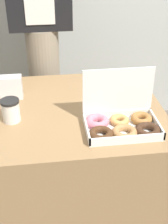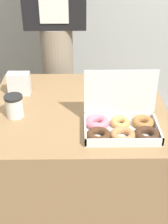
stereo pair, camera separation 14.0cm
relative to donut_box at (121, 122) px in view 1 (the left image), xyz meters
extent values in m
plane|color=#665B51|center=(-0.20, 0.22, -0.76)|extent=(14.00, 14.00, 0.00)
cube|color=#99754C|center=(-0.20, 0.22, -0.40)|extent=(0.91, 0.82, 0.72)
cube|color=white|center=(0.00, -0.01, -0.03)|extent=(0.33, 0.22, 0.01)
cube|color=white|center=(-0.16, -0.01, -0.01)|extent=(0.01, 0.22, 0.04)
cube|color=white|center=(0.16, -0.01, -0.01)|extent=(0.01, 0.22, 0.04)
cube|color=white|center=(0.00, -0.11, -0.01)|extent=(0.33, 0.01, 0.04)
cube|color=white|center=(0.00, 0.09, -0.01)|extent=(0.33, 0.01, 0.04)
cube|color=white|center=(0.00, 0.10, 0.11)|extent=(0.33, 0.01, 0.22)
torus|color=#4C2D19|center=(-0.10, -0.06, -0.01)|extent=(0.15, 0.15, 0.03)
torus|color=pink|center=(-0.10, 0.04, -0.01)|extent=(0.15, 0.15, 0.04)
torus|color=#B27F4C|center=(0.00, -0.06, -0.01)|extent=(0.15, 0.15, 0.03)
torus|color=tan|center=(0.00, 0.04, -0.02)|extent=(0.13, 0.13, 0.03)
torus|color=#422819|center=(0.11, -0.06, -0.01)|extent=(0.15, 0.15, 0.03)
torus|color=#A87038|center=(0.11, 0.04, -0.01)|extent=(0.13, 0.13, 0.03)
cylinder|color=silver|center=(-0.50, 0.14, 0.01)|extent=(0.08, 0.08, 0.10)
cylinder|color=black|center=(-0.50, 0.14, 0.07)|extent=(0.09, 0.09, 0.01)
cube|color=silver|center=(-0.51, 0.37, 0.03)|extent=(0.12, 0.06, 0.12)
cylinder|color=gray|center=(-0.34, 0.83, -0.28)|extent=(0.21, 0.21, 0.96)
camera|label=1|loc=(-0.32, -1.15, 0.78)|focal=50.00mm
camera|label=2|loc=(-0.18, -1.16, 0.78)|focal=50.00mm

